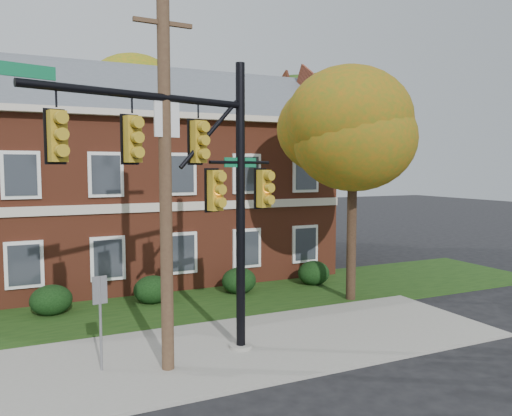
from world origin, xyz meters
name	(u,v)px	position (x,y,z in m)	size (l,w,h in m)	color
ground	(285,356)	(0.00, 0.00, 0.00)	(120.00, 120.00, 0.00)	black
sidewalk	(268,343)	(0.00, 1.00, 0.04)	(14.00, 5.00, 0.08)	gray
grass_strip	(210,301)	(0.00, 6.00, 0.02)	(30.00, 6.00, 0.04)	#193811
apartment_building	(124,169)	(-2.00, 11.95, 4.99)	(18.80, 8.80, 9.74)	brown
hedge_left	(51,300)	(-5.50, 6.70, 0.53)	(1.40, 1.26, 1.05)	black
hedge_center	(152,290)	(-2.00, 6.70, 0.53)	(1.40, 1.26, 1.05)	black
hedge_right	(239,281)	(1.50, 6.70, 0.53)	(1.40, 1.26, 1.05)	black
hedge_far_right	(314,273)	(5.00, 6.70, 0.53)	(1.40, 1.26, 1.05)	black
tree_near_right	(360,124)	(5.22, 3.87, 6.67)	(4.50, 4.25, 8.58)	black
tree_right_rear	(324,113)	(9.31, 12.81, 8.12)	(6.30, 5.95, 10.62)	black
tree_far_rear	(122,105)	(-0.66, 19.79, 8.84)	(6.84, 6.46, 11.52)	black
traffic_signal	(197,176)	(-2.27, 0.49, 4.86)	(6.80, 2.06, 7.82)	gray
utility_pole	(165,185)	(-3.10, 0.34, 4.65)	(1.43, 0.32, 9.17)	#462F20
sign_post	(100,308)	(-4.62, 0.93, 1.65)	(0.35, 0.09, 2.43)	slate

